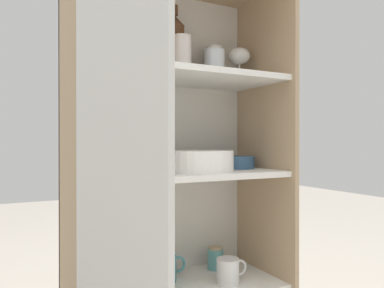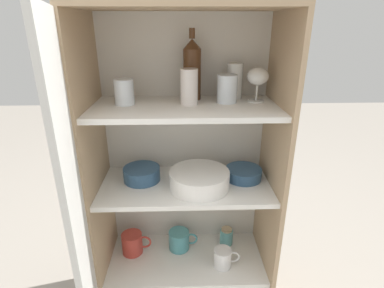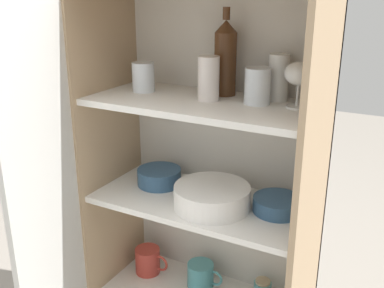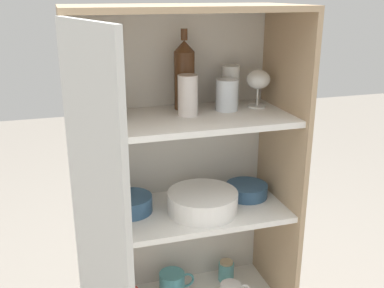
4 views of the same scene
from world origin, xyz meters
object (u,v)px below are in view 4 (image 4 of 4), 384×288
Objects in this scene: wine_bottle at (184,75)px; plate_stack_white at (203,202)px; storage_jar at (226,271)px; mixing_bowl_large at (130,203)px; coffee_mug_primary at (173,284)px; serving_bowl_small at (247,190)px.

wine_bottle reaches higher than plate_stack_white.
storage_jar is (0.14, 0.12, -0.39)m from plate_stack_white.
mixing_bowl_large reaches higher than coffee_mug_primary.
mixing_bowl_large reaches higher than serving_bowl_small.
plate_stack_white is 0.25m from mixing_bowl_large.
plate_stack_white reaches higher than storage_jar.
wine_bottle reaches higher than serving_bowl_small.
serving_bowl_small is 1.80× the size of storage_jar.
mixing_bowl_large is 0.41m from coffee_mug_primary.
plate_stack_white is at bearing -48.48° from coffee_mug_primary.
wine_bottle is 1.12× the size of plate_stack_white.
coffee_mug_primary reaches higher than storage_jar.
plate_stack_white is (0.03, -0.13, -0.42)m from wine_bottle.
coffee_mug_primary is at bearing 131.52° from plate_stack_white.
wine_bottle reaches higher than coffee_mug_primary.
mixing_bowl_large is 1.79× the size of storage_jar.
storage_jar is (0.23, 0.03, -0.00)m from coffee_mug_primary.
mixing_bowl_large is 1.12× the size of coffee_mug_primary.
coffee_mug_primary is 1.61× the size of storage_jar.
wine_bottle reaches higher than mixing_bowl_large.
storage_jar is (-0.05, 0.05, -0.38)m from serving_bowl_small.
plate_stack_white reaches higher than mixing_bowl_large.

